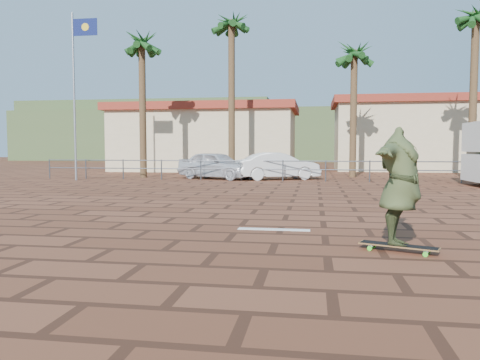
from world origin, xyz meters
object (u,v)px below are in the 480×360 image
object	(u,v)px
longboard	(399,246)
car_silver	(216,165)
skateboarder	(400,186)
car_white	(278,166)

from	to	relation	value
longboard	car_silver	size ratio (longest dim) A/B	0.29
skateboarder	car_white	distance (m)	16.17
skateboarder	car_silver	world-z (taller)	skateboarder
skateboarder	car_white	bearing A→B (deg)	29.64
car_white	car_silver	bearing A→B (deg)	67.10
skateboarder	longboard	bearing A→B (deg)	63.70
longboard	car_silver	xyz separation A→B (m)	(-6.18, 15.87, 0.60)
car_silver	car_white	bearing A→B (deg)	-66.92
longboard	skateboarder	bearing A→B (deg)	-23.32
skateboarder	car_white	world-z (taller)	skateboarder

